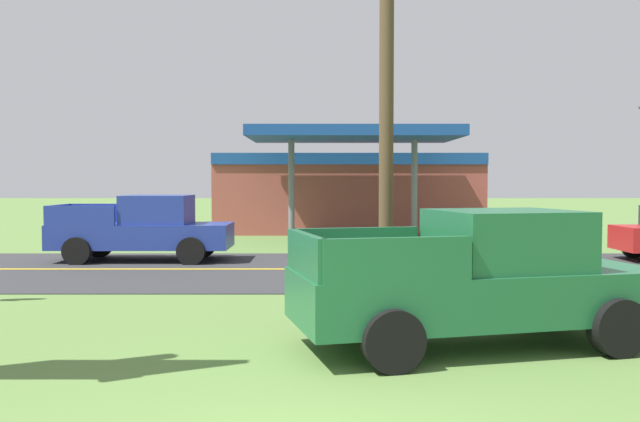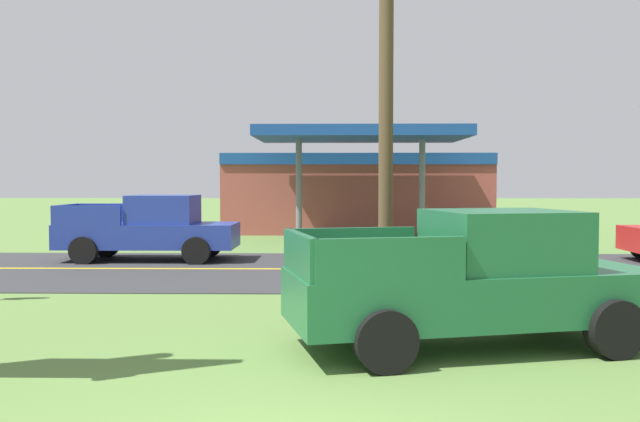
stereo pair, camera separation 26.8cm
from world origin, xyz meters
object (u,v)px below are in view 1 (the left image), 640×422
pickup_blue_on_road (145,229)px  utility_pole (387,32)px  pickup_green_parked_on_lawn (481,280)px  gas_station (348,190)px

pickup_blue_on_road → utility_pole: bearing=-51.1°
pickup_green_parked_on_lawn → utility_pole: bearing=113.2°
gas_station → pickup_green_parked_on_lawn: bearing=-87.4°
utility_pole → pickup_blue_on_road: utility_pole is taller
gas_station → pickup_blue_on_road: bearing=-118.1°
utility_pole → gas_station: utility_pole is taller
gas_station → pickup_blue_on_road: size_ratio=2.31×
utility_pole → pickup_blue_on_road: 10.96m
pickup_blue_on_road → gas_station: bearing=61.9°
utility_pole → pickup_green_parked_on_lawn: (1.11, -2.58, -4.07)m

